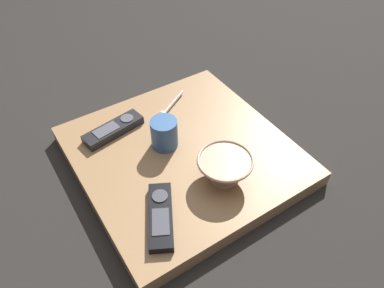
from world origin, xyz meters
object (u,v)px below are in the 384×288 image
object	(u,v)px
cereal_bowl	(225,167)
tv_remote_near	(114,129)
coffee_mug	(164,133)
teaspoon	(166,111)
tv_remote_far	(161,216)

from	to	relation	value
cereal_bowl	tv_remote_near	bearing A→B (deg)	-151.77
coffee_mug	teaspoon	size ratio (longest dim) A/B	0.67
coffee_mug	tv_remote_near	distance (m)	0.16
coffee_mug	teaspoon	xyz separation A→B (m)	(-0.11, 0.07, -0.03)
coffee_mug	tv_remote_far	size ratio (longest dim) A/B	0.47
coffee_mug	tv_remote_near	xyz separation A→B (m)	(-0.13, -0.10, -0.03)
teaspoon	tv_remote_near	xyz separation A→B (m)	(-0.01, -0.17, 0.00)
cereal_bowl	tv_remote_near	xyz separation A→B (m)	(-0.32, -0.17, -0.03)
teaspoon	tv_remote_near	bearing A→B (deg)	-93.81
coffee_mug	teaspoon	bearing A→B (deg)	149.03
tv_remote_near	cereal_bowl	bearing A→B (deg)	28.23
coffee_mug	tv_remote_far	xyz separation A→B (m)	(0.21, -0.13, -0.03)
coffee_mug	cereal_bowl	bearing A→B (deg)	19.91
cereal_bowl	tv_remote_near	size ratio (longest dim) A/B	0.77
teaspoon	tv_remote_near	world-z (taller)	tv_remote_near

